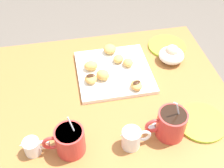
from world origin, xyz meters
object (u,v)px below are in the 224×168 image
object	(u,v)px
chocolate_sauce_pitcher	(32,146)
beignet_0	(128,63)
saucer_lime_right	(167,46)
beignet_1	(118,59)
ice_cream_bowl	(171,54)
dining_table	(110,119)
cream_pitcher_white	(132,138)
beignet_5	(91,66)
saucer_lime_left	(201,122)
coffee_mug_red_left	(171,123)
beignet_2	(91,79)
beignet_6	(110,49)
beignet_4	(136,85)
coffee_mug_red_right	(69,140)
pastry_plate_square	(114,72)
beignet_3	(103,75)

from	to	relation	value
chocolate_sauce_pitcher	beignet_0	xyz separation A→B (m)	(-0.38, -0.33, 0.00)
saucer_lime_right	beignet_1	xyz separation A→B (m)	(0.24, 0.07, 0.03)
ice_cream_bowl	dining_table	bearing A→B (deg)	26.41
beignet_0	beignet_1	world-z (taller)	same
cream_pitcher_white	chocolate_sauce_pitcher	size ratio (longest dim) A/B	1.14
saucer_lime_right	beignet_5	distance (m)	0.37
cream_pitcher_white	ice_cream_bowl	xyz separation A→B (m)	(-0.26, -0.38, -0.01)
saucer_lime_left	beignet_5	size ratio (longest dim) A/B	3.05
coffee_mug_red_left	beignet_2	xyz separation A→B (m)	(0.22, -0.28, -0.02)
ice_cream_bowl	beignet_6	xyz separation A→B (m)	(0.25, -0.08, 0.00)
dining_table	beignet_6	world-z (taller)	beignet_6
beignet_4	coffee_mug_red_right	bearing A→B (deg)	38.13
pastry_plate_square	saucer_lime_right	world-z (taller)	pastry_plate_square
coffee_mug_red_right	ice_cream_bowl	world-z (taller)	coffee_mug_red_right
beignet_3	beignet_2	bearing A→B (deg)	10.73
dining_table	saucer_lime_right	world-z (taller)	saucer_lime_right
coffee_mug_red_right	saucer_lime_left	xyz separation A→B (m)	(-0.45, -0.02, -0.05)
coffee_mug_red_right	dining_table	bearing A→B (deg)	-128.15
beignet_0	beignet_2	bearing A→B (deg)	21.78
ice_cream_bowl	beignet_2	distance (m)	0.36
beignet_4	beignet_3	bearing A→B (deg)	-33.16
ice_cream_bowl	beignet_6	world-z (taller)	ice_cream_bowl
cream_pitcher_white	beignet_2	distance (m)	0.31
beignet_5	coffee_mug_red_right	bearing A→B (deg)	71.78
dining_table	saucer_lime_left	size ratio (longest dim) A/B	5.35
coffee_mug_red_right	beignet_4	world-z (taller)	coffee_mug_red_right
saucer_lime_right	beignet_3	bearing A→B (deg)	26.92
pastry_plate_square	beignet_6	bearing A→B (deg)	-92.36
dining_table	cream_pitcher_white	size ratio (longest dim) A/B	8.69
pastry_plate_square	coffee_mug_red_left	distance (m)	0.35
ice_cream_bowl	beignet_3	size ratio (longest dim) A/B	2.02
saucer_lime_left	dining_table	bearing A→B (deg)	-33.93
beignet_1	beignet_4	xyz separation A→B (m)	(-0.04, 0.16, -0.00)
coffee_mug_red_left	beignet_4	bearing A→B (deg)	-74.53
dining_table	beignet_4	distance (m)	0.21
chocolate_sauce_pitcher	coffee_mug_red_left	bearing A→B (deg)	178.23
coffee_mug_red_right	beignet_5	size ratio (longest dim) A/B	2.57
chocolate_sauce_pitcher	beignet_4	world-z (taller)	chocolate_sauce_pitcher
beignet_2	beignet_6	distance (m)	0.19
coffee_mug_red_left	coffee_mug_red_right	size ratio (longest dim) A/B	1.07
beignet_6	beignet_3	bearing A→B (deg)	69.81
cream_pitcher_white	chocolate_sauce_pitcher	world-z (taller)	cream_pitcher_white
saucer_lime_left	beignet_0	world-z (taller)	beignet_0
beignet_5	chocolate_sauce_pitcher	bearing A→B (deg)	55.54
beignet_0	pastry_plate_square	bearing A→B (deg)	15.21
beignet_2	beignet_5	xyz separation A→B (m)	(-0.01, -0.07, 0.00)
chocolate_sauce_pitcher	coffee_mug_red_right	bearing A→B (deg)	173.24
beignet_2	cream_pitcher_white	bearing A→B (deg)	106.56
saucer_lime_right	beignet_1	world-z (taller)	beignet_1
coffee_mug_red_right	beignet_0	bearing A→B (deg)	-128.00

